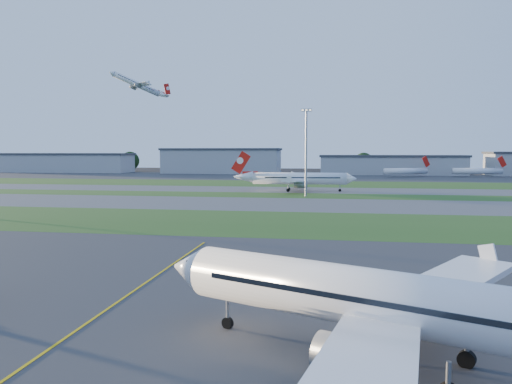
% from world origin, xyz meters
% --- Properties ---
extents(ground, '(700.00, 700.00, 0.00)m').
position_xyz_m(ground, '(0.00, 0.00, 0.00)').
color(ground, black).
rests_on(ground, ground).
extents(apron_near, '(300.00, 70.00, 0.01)m').
position_xyz_m(apron_near, '(0.00, 0.00, 0.01)').
color(apron_near, '#333335').
rests_on(apron_near, ground).
extents(grass_strip_a, '(300.00, 34.00, 0.01)m').
position_xyz_m(grass_strip_a, '(0.00, 52.00, 0.01)').
color(grass_strip_a, '#2C541C').
rests_on(grass_strip_a, ground).
extents(taxiway_a, '(300.00, 32.00, 0.01)m').
position_xyz_m(taxiway_a, '(0.00, 85.00, 0.01)').
color(taxiway_a, '#515154').
rests_on(taxiway_a, ground).
extents(grass_strip_b, '(300.00, 18.00, 0.01)m').
position_xyz_m(grass_strip_b, '(0.00, 110.00, 0.01)').
color(grass_strip_b, '#2C541C').
rests_on(grass_strip_b, ground).
extents(taxiway_b, '(300.00, 26.00, 0.01)m').
position_xyz_m(taxiway_b, '(0.00, 132.00, 0.01)').
color(taxiway_b, '#515154').
rests_on(taxiway_b, ground).
extents(grass_strip_c, '(300.00, 40.00, 0.01)m').
position_xyz_m(grass_strip_c, '(0.00, 165.00, 0.01)').
color(grass_strip_c, '#2C541C').
rests_on(grass_strip_c, ground).
extents(apron_far, '(400.00, 80.00, 0.01)m').
position_xyz_m(apron_far, '(0.00, 225.00, 0.01)').
color(apron_far, '#333335').
rests_on(apron_far, ground).
extents(yellow_line, '(0.25, 60.00, 0.02)m').
position_xyz_m(yellow_line, '(5.00, 0.00, 0.00)').
color(yellow_line, gold).
rests_on(yellow_line, ground).
extents(airliner_parked, '(34.75, 29.58, 11.58)m').
position_xyz_m(airliner_parked, '(28.18, -9.42, 4.07)').
color(airliner_parked, white).
rests_on(airliner_parked, ground).
extents(airliner_taxiing, '(38.56, 32.66, 12.03)m').
position_xyz_m(airliner_taxiing, '(11.32, 126.36, 4.22)').
color(airliner_taxiing, white).
rests_on(airliner_taxiing, ground).
extents(airliner_departing, '(25.56, 22.35, 9.75)m').
position_xyz_m(airliner_departing, '(-79.76, 211.71, 48.33)').
color(airliner_departing, white).
extents(mini_jet_near, '(25.33, 16.36, 9.48)m').
position_xyz_m(mini_jet_near, '(59.10, 224.90, 3.28)').
color(mini_jet_near, white).
rests_on(mini_jet_near, ground).
extents(mini_jet_far, '(28.25, 8.97, 9.48)m').
position_xyz_m(mini_jet_far, '(95.91, 232.24, 3.28)').
color(mini_jet_far, white).
rests_on(mini_jet_far, ground).
extents(light_mast_centre, '(3.20, 0.70, 25.80)m').
position_xyz_m(light_mast_centre, '(15.00, 108.00, 14.81)').
color(light_mast_centre, gray).
rests_on(light_mast_centre, ground).
extents(hangar_far_west, '(91.80, 23.00, 12.20)m').
position_xyz_m(hangar_far_west, '(-150.00, 255.00, 6.14)').
color(hangar_far_west, '#96999E').
rests_on(hangar_far_west, ground).
extents(hangar_west, '(71.40, 23.00, 15.20)m').
position_xyz_m(hangar_west, '(-45.00, 255.00, 7.64)').
color(hangar_west, '#96999E').
rests_on(hangar_west, ground).
extents(hangar_east, '(81.60, 23.00, 11.20)m').
position_xyz_m(hangar_east, '(55.00, 255.00, 5.64)').
color(hangar_east, '#96999E').
rests_on(hangar_east, ground).
extents(tree_far_west, '(11.00, 11.00, 12.00)m').
position_xyz_m(tree_far_west, '(-190.00, 268.00, 6.49)').
color(tree_far_west, black).
rests_on(tree_far_west, ground).
extents(tree_west, '(12.10, 12.10, 13.20)m').
position_xyz_m(tree_west, '(-110.00, 270.00, 7.14)').
color(tree_west, black).
rests_on(tree_west, ground).
extents(tree_mid_west, '(9.90, 9.90, 10.80)m').
position_xyz_m(tree_mid_west, '(-20.00, 266.00, 5.84)').
color(tree_mid_west, black).
rests_on(tree_mid_west, ground).
extents(tree_mid_east, '(11.55, 11.55, 12.60)m').
position_xyz_m(tree_mid_east, '(40.00, 269.00, 6.81)').
color(tree_mid_east, black).
rests_on(tree_mid_east, ground).
extents(tree_east, '(10.45, 10.45, 11.40)m').
position_xyz_m(tree_east, '(115.00, 267.00, 6.16)').
color(tree_east, black).
rests_on(tree_east, ground).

